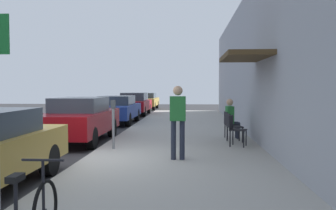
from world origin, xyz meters
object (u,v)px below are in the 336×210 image
parked_car_4 (146,101)px  parked_car_1 (79,119)px  cafe_chair_1 (232,125)px  cafe_chair_2 (230,123)px  parked_car_3 (134,103)px  cafe_chair_0 (235,128)px  parking_meter (113,121)px  pedestrian_standing (178,116)px  parked_car_2 (117,109)px  seated_patron_2 (231,117)px

parked_car_4 → parked_car_1: bearing=-90.0°
cafe_chair_1 → cafe_chair_2: 0.77m
parked_car_3 → cafe_chair_0: size_ratio=5.06×
cafe_chair_2 → parking_meter: bearing=-146.2°
cafe_chair_0 → pedestrian_standing: size_ratio=0.51×
parked_car_2 → parked_car_3: parked_car_3 is taller
parked_car_3 → cafe_chair_2: (4.89, -11.47, -0.11)m
parked_car_1 → cafe_chair_2: bearing=3.0°
parking_meter → seated_patron_2: parking_meter is taller
parked_car_3 → cafe_chair_0: (4.90, -13.04, -0.11)m
parked_car_4 → cafe_chair_2: 18.14m
parked_car_3 → parking_meter: parking_meter is taller
parked_car_4 → parked_car_2: bearing=-90.0°
parking_meter → cafe_chair_2: bearing=33.8°
cafe_chair_2 → cafe_chair_1: bearing=-90.0°
parked_car_2 → parked_car_3: (-0.00, 5.60, 0.02)m
cafe_chair_2 → pedestrian_standing: (-1.55, -3.62, 0.50)m
parked_car_4 → pedestrian_standing: 21.36m
parking_meter → cafe_chair_2: size_ratio=1.52×
cafe_chair_0 → seated_patron_2: bearing=87.9°
cafe_chair_1 → pedestrian_standing: size_ratio=0.51×
cafe_chair_1 → cafe_chair_2: same height
parked_car_3 → parking_meter: size_ratio=3.33×
parking_meter → pedestrian_standing: bearing=-37.6°
cafe_chair_0 → parked_car_2: bearing=123.4°
cafe_chair_0 → cafe_chair_2: (-0.00, 1.57, 0.00)m
parked_car_3 → seated_patron_2: (4.95, -11.46, 0.08)m
cafe_chair_0 → cafe_chair_2: size_ratio=1.00×
parked_car_4 → cafe_chair_2: size_ratio=5.06×
parked_car_3 → cafe_chair_2: size_ratio=5.06×
parked_car_2 → cafe_chair_1: 8.25m
parked_car_3 → pedestrian_standing: pedestrian_standing is taller
parked_car_2 → parking_meter: bearing=-79.2°
pedestrian_standing → parked_car_4: bearing=99.0°
parked_car_3 → parking_meter: 13.80m
parked_car_3 → seated_patron_2: parked_car_3 is taller
parked_car_1 → parked_car_4: bearing=90.0°
cafe_chair_0 → cafe_chair_2: 1.57m
parked_car_2 → pedestrian_standing: bearing=-70.6°
parking_meter → seated_patron_2: bearing=33.4°
cafe_chair_0 → pedestrian_standing: bearing=-127.1°
parked_car_3 → cafe_chair_2: parked_car_3 is taller
parked_car_4 → parking_meter: (1.55, -19.71, 0.19)m
cafe_chair_0 → cafe_chair_1: bearing=90.2°
parked_car_4 → cafe_chair_1: 18.89m
pedestrian_standing → parked_car_1: bearing=134.8°
parking_meter → parked_car_1: bearing=128.0°
parking_meter → cafe_chair_0: 3.43m
seated_patron_2 → cafe_chair_0: bearing=-92.1°
parked_car_2 → cafe_chair_1: (4.89, -6.64, -0.09)m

